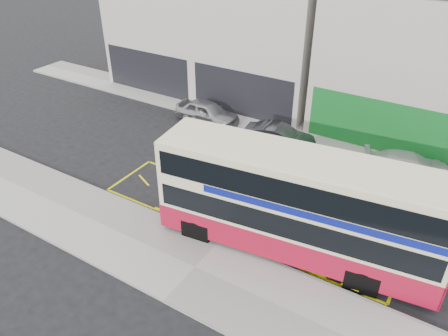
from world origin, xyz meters
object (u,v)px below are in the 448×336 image
Objects in this scene: car_white at (409,166)px; street_tree_left at (140,24)px; car_grey at (279,137)px; double_decker_bus at (299,205)px; car_silver at (207,112)px; bus_stop_post at (191,196)px.

street_tree_left is (-20.83, 3.32, 3.95)m from car_white.
car_grey reaches higher than car_white.
double_decker_bus is at bearing -158.77° from car_grey.
street_tree_left reaches higher than car_silver.
car_silver is 0.64× the size of street_tree_left.
street_tree_left reaches higher than bus_stop_post.
car_white is at bearing -89.17° from car_silver.
car_silver is 9.64m from street_tree_left.
street_tree_left is at bearing 142.95° from bus_stop_post.
bus_stop_post is 19.00m from street_tree_left.
car_white is at bearing -93.75° from car_grey.
double_decker_bus is at bearing -129.45° from car_silver.
street_tree_left is at bearing 68.27° from car_silver.
double_decker_bus is 2.66× the size of car_silver.
double_decker_bus reaches higher than bus_stop_post.
car_silver is at bearing 75.00° from car_grey.
double_decker_bus is 1.70× the size of street_tree_left.
double_decker_bus reaches higher than car_grey.
street_tree_left is (-13.58, 3.96, 3.94)m from car_grey.
double_decker_bus is 2.46× the size of car_white.
double_decker_bus reaches higher than car_white.
street_tree_left is at bearing 140.18° from double_decker_bus.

